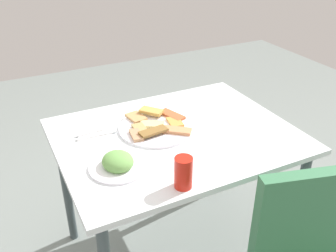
# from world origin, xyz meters

# --- Properties ---
(ground_plane) EXTENTS (6.00, 6.00, 0.00)m
(ground_plane) POSITION_xyz_m (0.00, 0.00, 0.00)
(ground_plane) COLOR gray
(dining_table) EXTENTS (1.05, 0.82, 0.74)m
(dining_table) POSITION_xyz_m (0.00, 0.00, 0.65)
(dining_table) COLOR white
(dining_table) RESTS_ON ground_plane
(pide_platter) EXTENTS (0.35, 0.35, 0.04)m
(pide_platter) POSITION_xyz_m (0.06, -0.08, 0.75)
(pide_platter) COLOR white
(pide_platter) RESTS_ON dining_table
(salad_plate_greens) EXTENTS (0.23, 0.23, 0.07)m
(salad_plate_greens) POSITION_xyz_m (0.32, 0.13, 0.76)
(salad_plate_greens) COLOR white
(salad_plate_greens) RESTS_ON dining_table
(soda_can) EXTENTS (0.09, 0.09, 0.12)m
(soda_can) POSITION_xyz_m (0.15, 0.35, 0.80)
(soda_can) COLOR red
(soda_can) RESTS_ON dining_table
(paper_napkin) EXTENTS (0.19, 0.19, 0.00)m
(paper_napkin) POSITION_xyz_m (0.33, -0.15, 0.74)
(paper_napkin) COLOR white
(paper_napkin) RESTS_ON dining_table
(fork) EXTENTS (0.18, 0.02, 0.00)m
(fork) POSITION_xyz_m (0.33, -0.17, 0.75)
(fork) COLOR silver
(fork) RESTS_ON paper_napkin
(spoon) EXTENTS (0.18, 0.02, 0.00)m
(spoon) POSITION_xyz_m (0.33, -0.13, 0.75)
(spoon) COLOR silver
(spoon) RESTS_ON paper_napkin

